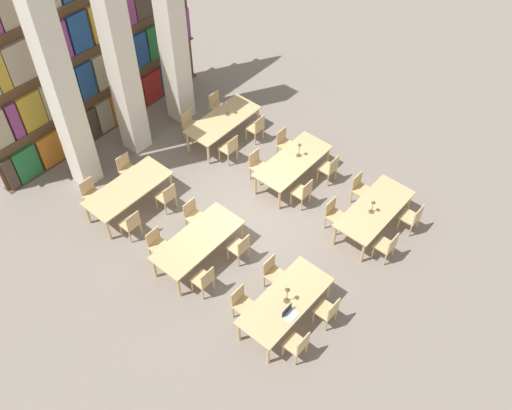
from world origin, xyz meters
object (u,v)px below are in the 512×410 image
Objects in this scene: desk_lamp_3 at (227,105)px; reading_table_1 at (375,210)px; chair_3 at (273,272)px; chair_21 at (190,124)px; chair_14 at (330,168)px; reading_table_4 at (128,189)px; laptop at (290,314)px; chair_19 at (127,169)px; chair_16 at (131,224)px; reading_table_5 at (223,121)px; pillar_left at (61,88)px; chair_10 at (240,247)px; desk_lamp_1 at (373,205)px; pillar_center at (119,55)px; reading_table_0 at (285,302)px; chair_8 at (204,280)px; chair_17 at (91,193)px; chair_4 at (387,246)px; chair_23 at (217,106)px; reading_table_2 at (198,241)px; chair_22 at (256,128)px; desk_lamp_2 at (299,147)px; chair_15 at (284,143)px; chair_5 at (334,214)px; chair_13 at (257,165)px; chair_20 at (230,148)px; chair_11 at (194,215)px; reading_table_3 at (293,162)px; chair_12 at (303,192)px; chair_0 at (298,345)px; chair_7 at (360,188)px; chair_18 at (167,196)px; pillar_right at (171,26)px; desk_lamp_0 at (287,292)px; chair_2 at (328,311)px; chair_1 at (242,303)px.

reading_table_1 is at bearing -93.33° from desk_lamp_3.
chair_3 is 1.00× the size of chair_21.
reading_table_4 is (-4.10, 3.30, 0.19)m from chair_14.
chair_19 is at bearing 82.51° from laptop.
chair_16 is 4.22m from reading_table_5.
pillar_left reaches higher than chair_10.
pillar_center is at bearing 103.22° from desk_lamp_1.
reading_table_0 is 2.57× the size of chair_8.
chair_17 is (0.02, 4.03, 0.00)m from chair_8.
chair_23 is (1.23, 6.65, 0.00)m from chair_4.
chair_3 is at bearing -72.84° from reading_table_2.
desk_lamp_2 is at bearing -101.44° from chair_22.
chair_15 is (0.80, 3.32, -0.52)m from desk_lamp_1.
chair_5 is at bearing -98.71° from reading_table_5.
reading_table_0 is 2.57× the size of chair_13.
chair_20 is (3.59, 2.51, 0.00)m from chair_8.
chair_11 is 0.39× the size of reading_table_3.
chair_21 is (2.99, 3.28, -0.19)m from reading_table_2.
chair_12 and chair_20 have the same top height.
chair_12 is at bearing -103.59° from desk_lamp_3.
chair_19 is at bearing 79.27° from reading_table_2.
chair_0 is 7.31m from desk_lamp_3.
chair_7 is at bearing -12.85° from chair_8.
pillar_center reaches higher than chair_22.
chair_18 reaches higher than reading_table_0.
chair_15 is 1.53m from chair_20.
chair_8 reaches higher than reading_table_2.
chair_17 is 3.88m from chair_20.
chair_5 is 1.00× the size of chair_22.
reading_table_4 is (-2.95, 1.77, 0.19)m from chair_13.
chair_8 is at bearing -100.99° from reading_table_4.
desk_lamp_1 is at bearing -91.52° from pillar_right.
reading_table_4 is at bearing 128.59° from chair_17.
reading_table_2 is 2.57× the size of chair_22.
chair_16 is at bearing 98.12° from desk_lamp_0.
laptop is 0.36× the size of chair_4.
chair_4 is 6.00m from desk_lamp_3.
chair_19 is (-2.37, 2.53, 0.00)m from chair_13.
chair_14 is at bearing 90.25° from chair_23.
pillar_left is 6.84× the size of chair_21.
chair_16 is (-3.56, 2.53, 0.00)m from chair_12.
chair_8 is at bearing -152.01° from chair_22.
desk_lamp_3 is (3.24, 5.89, 0.59)m from chair_2.
reading_table_0 is 0.96m from chair_1.
chair_14 and chair_18 have the same top height.
chair_10 is at bearing 106.37° from chair_17.
chair_12 and chair_22 have the same top height.
chair_5 is 1.00× the size of chair_13.
reading_table_2 is (-4.06, 1.83, 0.19)m from chair_7.
chair_7 is 6.15m from chair_19.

